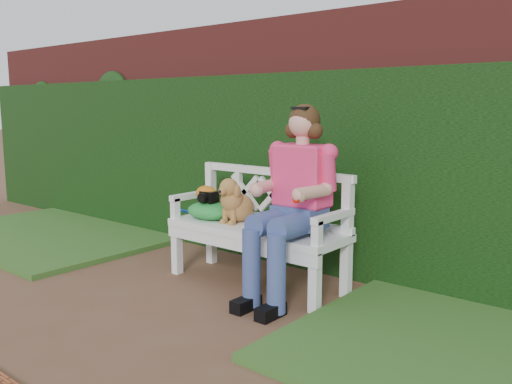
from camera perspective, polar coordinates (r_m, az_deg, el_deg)
The scene contains 11 objects.
ground at distance 3.99m, azimuth -13.63°, elevation -12.00°, with size 60.00×60.00×0.00m, color brown.
brick_wall at distance 5.10m, azimuth 3.30°, elevation 5.48°, with size 10.00×0.30×2.20m, color maroon.
ivy_hedge at distance 4.95m, azimuth 1.76°, elevation 2.47°, with size 10.00×0.18×1.70m, color #1B4815.
grass_left at distance 6.39m, azimuth -20.12°, elevation -4.08°, with size 2.60×2.00×0.05m, color #24571E.
garden_bench at distance 4.35m, azimuth 0.00°, elevation -6.66°, with size 1.58×0.60×0.48m, color white, non-canonical shape.
seated_woman at distance 3.98m, azimuth 4.45°, elevation -1.20°, with size 0.60×0.80×1.42m, color #DA345B, non-canonical shape.
dog at distance 4.39m, azimuth -2.07°, elevation -0.79°, with size 0.25×0.34×0.37m, color #9E5023, non-canonical shape.
tennis_racket at distance 4.66m, azimuth -5.26°, elevation -2.41°, with size 0.54×0.23×0.03m, color silver, non-canonical shape.
green_bag at distance 4.56m, azimuth -4.87°, elevation -1.92°, with size 0.42×0.32×0.14m, color green, non-canonical shape.
camera_item at distance 4.53m, azimuth -4.96°, elevation -0.49°, with size 0.13×0.10×0.09m, color black.
baseball_glove at distance 4.59m, azimuth -5.25°, elevation -0.12°, with size 0.20×0.15×0.13m, color #BC6615.
Camera 1 is at (3.02, -2.20, 1.42)m, focal length 38.00 mm.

